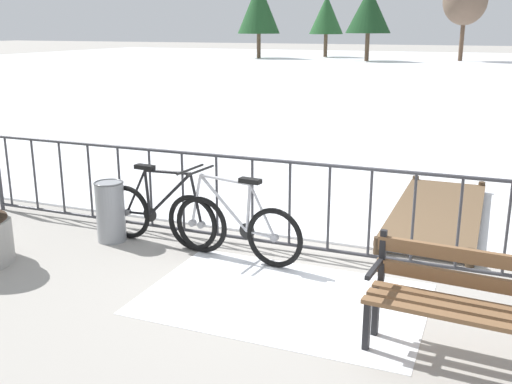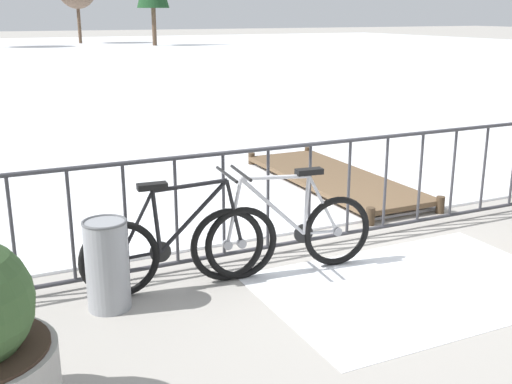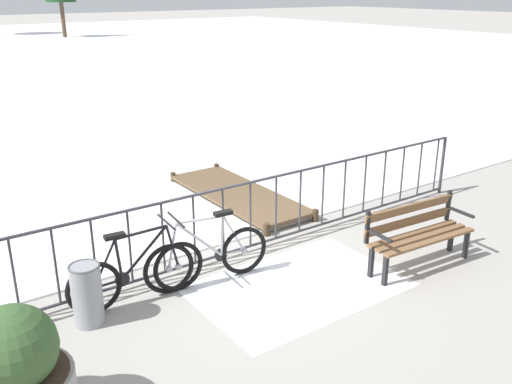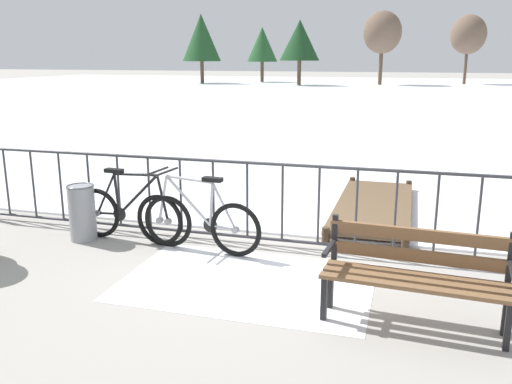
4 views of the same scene
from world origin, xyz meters
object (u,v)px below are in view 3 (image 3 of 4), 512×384
(trash_bin, at_px, (87,294))
(bicycle_near_railing, at_px, (137,274))
(park_bench, at_px, (417,230))
(planter_with_shrub, at_px, (18,375))
(bicycle_second, at_px, (208,257))

(trash_bin, bearing_deg, bicycle_near_railing, 9.64)
(park_bench, distance_m, planter_with_shrub, 5.16)
(bicycle_near_railing, distance_m, trash_bin, 0.66)
(bicycle_second, bearing_deg, trash_bin, -178.95)
(park_bench, bearing_deg, bicycle_near_railing, 159.93)
(bicycle_second, xyz_separation_m, trash_bin, (-1.58, -0.03, 0.00))
(park_bench, xyz_separation_m, trash_bin, (-4.15, 1.17, -0.14))
(bicycle_near_railing, height_order, bicycle_second, same)
(bicycle_near_railing, height_order, park_bench, bicycle_near_railing)
(park_bench, bearing_deg, bicycle_second, 155.03)
(trash_bin, bearing_deg, planter_with_shrub, -130.33)
(bicycle_near_railing, relative_size, trash_bin, 2.33)
(bicycle_second, relative_size, trash_bin, 2.33)
(trash_bin, bearing_deg, bicycle_second, 1.05)
(bicycle_second, bearing_deg, planter_with_shrub, -154.80)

